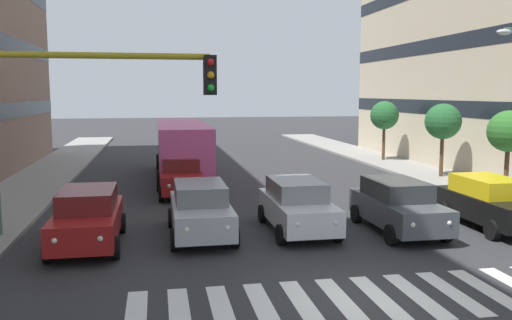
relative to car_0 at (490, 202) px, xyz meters
The scene contains 14 objects.
ground_plane 8.70m from the car_0, 38.28° to the left, with size 180.00×180.00×0.00m, color #2D2D30.
crosswalk_markings 8.70m from the car_0, 38.28° to the left, with size 10.35×2.80×0.01m.
car_0 is the anchor object (origin of this frame).
car_1 3.38m from the car_0, ahead, with size 2.02×4.44×1.72m.
car_2 6.71m from the car_0, ahead, with size 2.02×4.44×1.72m.
car_3 9.92m from the car_0, ahead, with size 2.02×4.44×1.72m.
car_4 13.33m from the car_0, ahead, with size 2.02×4.44×1.72m.
car_row2_0 12.95m from the car_0, 38.08° to the right, with size 2.02×4.44×1.72m.
bus_behind_traffic 16.03m from the car_0, 51.80° to the right, with size 2.78×10.50×3.00m.
traffic_light_gantry 15.12m from the car_0, 23.17° to the left, with size 5.21×0.36×5.50m.
street_lamp_right 16.21m from the car_0, ahead, with size 3.47×0.28×7.77m.
street_tree_1 6.11m from the car_0, 130.41° to the right, with size 1.80×1.80×3.72m.
street_tree_2 10.81m from the car_0, 110.93° to the right, with size 1.90×1.90×3.90m.
street_tree_3 17.70m from the car_0, 102.16° to the right, with size 1.88×1.88×3.92m.
Camera 1 is at (4.44, 10.91, 4.61)m, focal length 37.52 mm.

